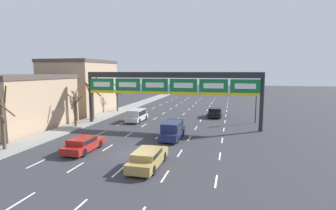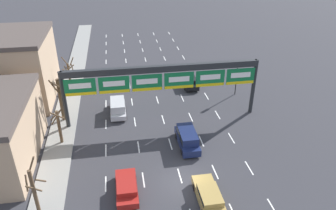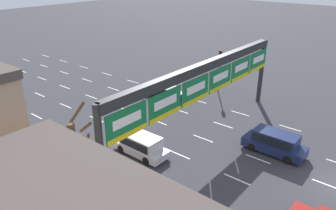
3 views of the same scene
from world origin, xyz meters
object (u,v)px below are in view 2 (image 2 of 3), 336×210
Objects in this scene: sign_gantry at (163,76)px; suv_navy at (187,137)px; car_gold at (209,196)px; traffic_light_near_gantry at (237,71)px; suv_silver at (118,107)px; tree_bare_third at (59,125)px; car_black at (189,81)px; tree_bare_closest at (70,74)px; car_red at (127,187)px; tree_bare_furthest at (35,190)px; tree_bare_second at (61,96)px.

suv_navy is (1.65, -5.51, -4.54)m from sign_gantry.
car_gold is 1.00× the size of traffic_light_near_gantry.
suv_silver is at bearing -170.56° from traffic_light_near_gantry.
sign_gantry reaches higher than tree_bare_third.
tree_bare_third is (-16.13, -11.49, 1.50)m from car_black.
sign_gantry reaches higher than tree_bare_closest.
tree_bare_third is (-6.27, 8.52, 1.57)m from car_red.
tree_bare_third is (-21.61, -7.87, -1.21)m from traffic_light_near_gantry.
car_gold is 0.96× the size of tree_bare_closest.
sign_gantry reaches higher than traffic_light_near_gantry.
traffic_light_near_gantry is at bearing 38.93° from tree_bare_furthest.
car_gold is (-3.35, -22.17, -0.05)m from car_black.
car_black is 17.89m from tree_bare_second.
sign_gantry is 4.52× the size of car_gold.
tree_bare_second is at bearing -171.25° from traffic_light_near_gantry.
sign_gantry is 4.63× the size of car_black.
car_black is 19.86m from tree_bare_third.
suv_silver is (-5.12, 2.33, -4.60)m from sign_gantry.
car_black is 16.33m from tree_bare_closest.
car_red is (0.30, -13.79, -0.24)m from suv_silver.
tree_bare_furthest reaches higher than suv_silver.
car_black reaches higher than car_gold.
tree_bare_third is at bearing -89.67° from tree_bare_closest.
tree_bare_furthest is at bearing -141.07° from traffic_light_near_gantry.
sign_gantry is 11.01m from car_black.
tree_bare_furthest is (-13.21, 0.73, 1.98)m from car_gold.
sign_gantry is at bearing -154.87° from traffic_light_near_gantry.
tree_bare_closest reaches higher than suv_silver.
tree_bare_closest is (-6.05, 7.13, 1.67)m from suv_silver.
suv_navy is at bearing 29.21° from tree_bare_furthest.
car_red is 0.80× the size of tree_bare_furthest.
traffic_light_near_gantry is (5.48, -3.62, 2.70)m from car_black.
car_black is 0.97× the size of car_gold.
car_red is at bearing -116.22° from car_black.
car_gold is (0.03, -8.10, -0.29)m from suv_navy.
car_gold is 13.38m from tree_bare_furthest.
suv_silver reaches higher than car_red.
traffic_light_near_gantry reaches higher than car_red.
tree_bare_closest is at bearing 176.78° from car_black.
suv_silver is 16.60m from tree_bare_furthest.
traffic_light_near_gantry is at bearing 49.67° from suv_navy.
car_red is at bearing 11.99° from tree_bare_furthest.
suv_navy is 19.78m from tree_bare_closest.
traffic_light_near_gantry is at bearing 25.13° from sign_gantry.
car_black is 0.97× the size of traffic_light_near_gantry.
tree_bare_closest reaches higher than car_gold.
tree_bare_furthest reaches higher than tree_bare_closest.
suv_navy is 0.87× the size of tree_bare_furthest.
tree_bare_second is 1.15× the size of tree_bare_furthest.
tree_bare_furthest is (-0.44, -9.94, 0.44)m from tree_bare_third.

